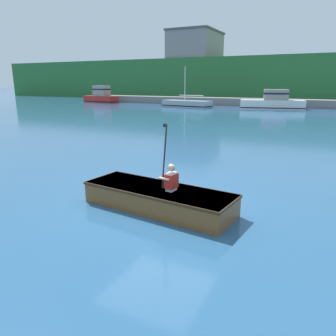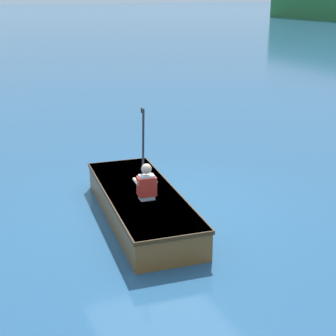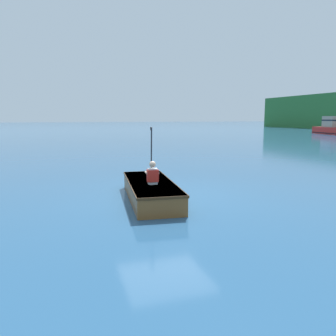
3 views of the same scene
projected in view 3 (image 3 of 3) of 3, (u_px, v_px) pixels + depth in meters
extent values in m
plane|color=#28567F|center=(165.00, 196.00, 9.35)|extent=(300.00, 300.00, 0.00)
cube|color=red|center=(330.00, 131.00, 43.89)|extent=(5.78, 2.66, 0.92)
cube|color=black|center=(329.00, 133.00, 43.94)|extent=(5.82, 2.71, 0.10)
cube|color=gray|center=(332.00, 122.00, 43.43)|extent=(2.51, 1.74, 1.46)
cube|color=#19232D|center=(332.00, 120.00, 43.41)|extent=(2.54, 1.76, 0.20)
cube|color=brown|center=(151.00, 191.00, 8.92)|extent=(3.62, 1.53, 0.50)
cube|color=#432A13|center=(151.00, 183.00, 8.88)|extent=(3.66, 1.57, 0.06)
cube|color=#432A13|center=(151.00, 183.00, 8.88)|extent=(3.11, 1.27, 0.02)
cone|color=brown|center=(142.00, 179.00, 10.54)|extent=(0.44, 0.44, 0.45)
cube|color=brown|center=(152.00, 185.00, 8.63)|extent=(0.28, 1.10, 0.03)
cube|color=silver|center=(153.00, 176.00, 8.51)|extent=(0.19, 0.26, 0.42)
cube|color=red|center=(153.00, 176.00, 8.50)|extent=(0.24, 0.31, 0.31)
sphere|color=beige|center=(153.00, 164.00, 8.46)|extent=(0.17, 0.17, 0.17)
cylinder|color=beige|center=(158.00, 172.00, 8.61)|extent=(0.26, 0.08, 0.06)
cylinder|color=beige|center=(146.00, 173.00, 8.55)|extent=(0.26, 0.08, 0.06)
cylinder|color=#232328|center=(151.00, 155.00, 8.60)|extent=(0.16, 0.05, 1.45)
cylinder|color=black|center=(151.00, 129.00, 8.49)|extent=(0.05, 0.05, 0.08)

